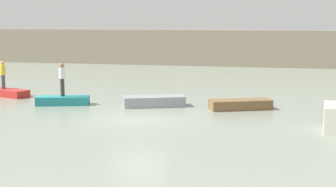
# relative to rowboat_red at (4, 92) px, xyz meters

# --- Properties ---
(ground_plane) EXTENTS (120.00, 120.00, 0.00)m
(ground_plane) POSITION_rel_rowboat_red_xyz_m (9.77, -4.94, -0.21)
(ground_plane) COLOR gray
(embankment_wall) EXTENTS (80.00, 1.20, 3.46)m
(embankment_wall) POSITION_rel_rowboat_red_xyz_m (9.77, 22.02, 1.52)
(embankment_wall) COLOR gray
(embankment_wall) RESTS_ON ground_plane
(rowboat_red) EXTENTS (3.56, 2.07, 0.42)m
(rowboat_red) POSITION_rel_rowboat_red_xyz_m (0.00, 0.00, 0.00)
(rowboat_red) COLOR red
(rowboat_red) RESTS_ON ground_plane
(rowboat_teal) EXTENTS (2.91, 1.71, 0.46)m
(rowboat_teal) POSITION_rel_rowboat_red_xyz_m (4.76, -2.17, 0.02)
(rowboat_teal) COLOR teal
(rowboat_teal) RESTS_ON ground_plane
(rowboat_grey) EXTENTS (3.36, 2.25, 0.53)m
(rowboat_grey) POSITION_rel_rowboat_red_xyz_m (9.59, -1.54, 0.06)
(rowboat_grey) COLOR gray
(rowboat_grey) RESTS_ON ground_plane
(rowboat_brown) EXTENTS (3.25, 2.18, 0.49)m
(rowboat_brown) POSITION_rel_rowboat_red_xyz_m (14.03, -1.42, 0.03)
(rowboat_brown) COLOR brown
(rowboat_brown) RESTS_ON ground_plane
(person_white_shirt) EXTENTS (0.32, 0.32, 1.76)m
(person_white_shirt) POSITION_rel_rowboat_red_xyz_m (4.76, -2.17, 1.24)
(person_white_shirt) COLOR #38332D
(person_white_shirt) RESTS_ON rowboat_teal
(person_yellow_shirt) EXTENTS (0.32, 0.32, 1.65)m
(person_yellow_shirt) POSITION_rel_rowboat_red_xyz_m (-0.00, 0.00, 1.12)
(person_yellow_shirt) COLOR #4C4C56
(person_yellow_shirt) RESTS_ON rowboat_red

